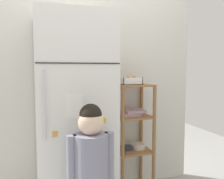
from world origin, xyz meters
name	(u,v)px	position (x,y,z in m)	size (l,w,h in m)	color
kitchen_wall_back	(84,85)	(0.00, 0.36, 1.16)	(2.52, 0.03, 2.32)	silver
refrigerator	(74,115)	(-0.16, 0.02, 0.91)	(0.67, 0.65, 1.82)	white
child_standing	(91,162)	(-0.12, -0.49, 0.66)	(0.35, 0.26, 1.09)	#363446
pantry_shelf_unit	(133,128)	(0.49, 0.16, 0.71)	(0.38, 0.35, 1.17)	olive
fruit_bin	(131,81)	(0.46, 0.14, 1.21)	(0.21, 0.17, 0.09)	white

